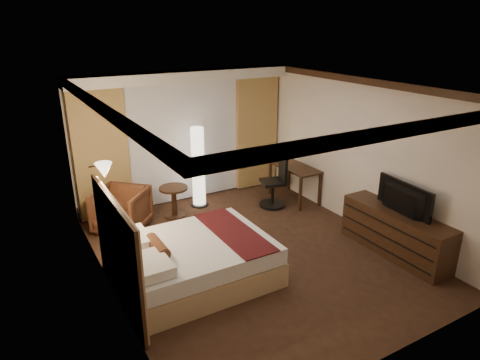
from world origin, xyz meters
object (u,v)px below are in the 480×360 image
television (400,194)px  bed (195,261)px  armchair (121,208)px  side_table (174,202)px  dresser (395,233)px  desk (294,183)px  office_chair (273,180)px  floor_lamp (198,167)px

television → bed: bearing=78.6°
bed → armchair: armchair is taller
side_table → dresser: size_ratio=0.32×
desk → television: television is taller
side_table → office_chair: (1.94, -0.53, 0.26)m
side_table → desk: size_ratio=0.52×
bed → armchair: 2.19m
dresser → desk: bearing=91.1°
dresser → television: size_ratio=1.75×
floor_lamp → dresser: size_ratio=0.87×
bed → floor_lamp: 2.78m
television → dresser: bearing=-84.8°
armchair → floor_lamp: (1.68, 0.32, 0.40)m
desk → floor_lamp: bearing=158.6°
side_table → office_chair: 2.02m
floor_lamp → desk: 2.06m
side_table → dresser: bearing=-50.6°
bed → desk: 3.52m
floor_lamp → office_chair: size_ratio=1.48×
side_table → floor_lamp: floor_lamp is taller
armchair → office_chair: (2.97, -0.46, 0.13)m
floor_lamp → office_chair: 1.53m
desk → bed: bearing=-150.7°
floor_lamp → television: floor_lamp is taller
desk → armchair: bearing=173.4°
bed → armchair: bearing=102.7°
dresser → television: 0.69m
side_table → floor_lamp: bearing=21.2°
armchair → television: (3.57, -3.06, 0.62)m
office_chair → television: (0.60, -2.60, 0.49)m
desk → side_table: bearing=169.2°
side_table → desk: 2.56m
bed → floor_lamp: bearing=64.0°
floor_lamp → side_table: bearing=-158.8°
side_table → television: size_ratio=0.56×
floor_lamp → desk: bearing=-21.4°
floor_lamp → office_chair: bearing=-31.2°
desk → office_chair: office_chair is taller
floor_lamp → desk: floor_lamp is taller
television → floor_lamp: bearing=34.5°
bed → armchair: (-0.48, 2.14, 0.12)m
armchair → side_table: (1.04, 0.07, -0.13)m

